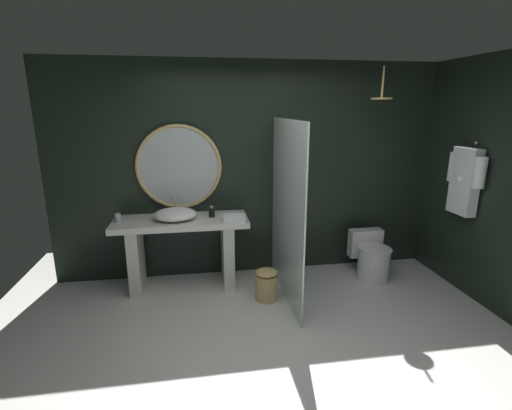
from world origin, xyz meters
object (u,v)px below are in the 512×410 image
hanging_bathrobe (465,178)px  folded_hand_towel (235,218)px  vessel_sink (175,214)px  round_wall_mirror (179,167)px  rain_shower_head (382,96)px  toilet (371,257)px  tumbler_cup (118,218)px  soap_dispenser (212,212)px  waste_bin (267,284)px

hanging_bathrobe → folded_hand_towel: bearing=171.2°
vessel_sink → round_wall_mirror: bearing=79.5°
rain_shower_head → hanging_bathrobe: rain_shower_head is taller
round_wall_mirror → rain_shower_head: size_ratio=2.81×
vessel_sink → toilet: 2.45m
vessel_sink → tumbler_cup: vessel_sink is taller
vessel_sink → soap_dispenser: vessel_sink is taller
toilet → waste_bin: (-1.39, -0.35, -0.07)m
round_wall_mirror → rain_shower_head: rain_shower_head is taller
round_wall_mirror → waste_bin: size_ratio=2.81×
vessel_sink → folded_hand_towel: bearing=-12.7°
waste_bin → toilet: bearing=14.2°
vessel_sink → toilet: bearing=-2.1°
vessel_sink → waste_bin: 1.28m
waste_bin → soap_dispenser: bearing=137.8°
tumbler_cup → soap_dispenser: 1.04m
round_wall_mirror → folded_hand_towel: bearing=-36.9°
round_wall_mirror → rain_shower_head: bearing=-9.3°
hanging_bathrobe → folded_hand_towel: 2.56m
folded_hand_towel → hanging_bathrobe: bearing=-8.8°
toilet → tumbler_cup: bearing=177.8°
vessel_sink → rain_shower_head: size_ratio=1.34×
tumbler_cup → waste_bin: (1.59, -0.47, -0.70)m
round_wall_mirror → folded_hand_towel: size_ratio=4.15×
soap_dispenser → round_wall_mirror: bearing=146.2°
tumbler_cup → hanging_bathrobe: 3.83m
toilet → rain_shower_head: bearing=151.1°
folded_hand_towel → waste_bin: bearing=-43.2°
rain_shower_head → folded_hand_towel: (-1.67, -0.08, -1.32)m
vessel_sink → rain_shower_head: 2.66m
hanging_bathrobe → tumbler_cup: bearing=171.5°
rain_shower_head → toilet: (0.03, -0.02, -1.93)m
vessel_sink → soap_dispenser: bearing=9.0°
toilet → folded_hand_towel: folded_hand_towel is taller
round_wall_mirror → waste_bin: round_wall_mirror is taller
soap_dispenser → folded_hand_towel: 0.33m
vessel_sink → round_wall_mirror: 0.57m
vessel_sink → rain_shower_head: bearing=-1.8°
soap_dispenser → round_wall_mirror: round_wall_mirror is taller
round_wall_mirror → toilet: (2.30, -0.39, -1.13)m
tumbler_cup → waste_bin: tumbler_cup is taller
rain_shower_head → waste_bin: bearing=-164.9°
vessel_sink → hanging_bathrobe: 3.21m
waste_bin → hanging_bathrobe: bearing=-2.4°
vessel_sink → folded_hand_towel: vessel_sink is taller
vessel_sink → soap_dispenser: size_ratio=3.65×
round_wall_mirror → vessel_sink: bearing=-100.5°
soap_dispenser → vessel_sink: bearing=-171.0°
tumbler_cup → round_wall_mirror: size_ratio=0.10×
rain_shower_head → folded_hand_towel: bearing=-177.4°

